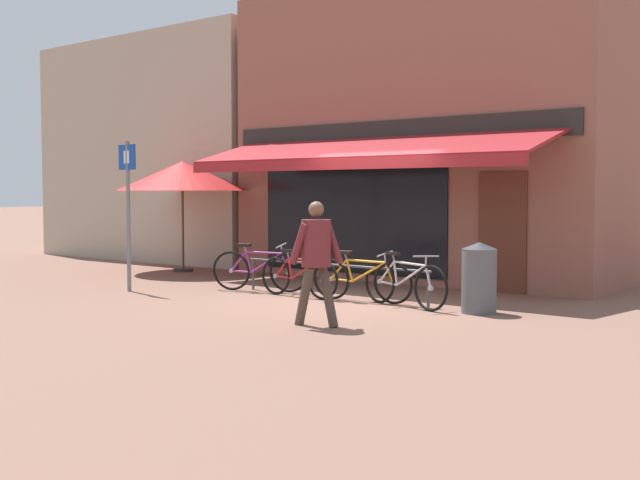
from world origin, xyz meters
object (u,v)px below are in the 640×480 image
at_px(litter_bin, 479,278).
at_px(cafe_parasol, 182,176).
at_px(bicycle_red, 298,276).
at_px(bicycle_orange, 361,279).
at_px(bicycle_purple, 259,270).
at_px(parking_sign, 128,200).
at_px(pedestrian_adult, 316,251).
at_px(bicycle_silver, 404,283).

height_order(litter_bin, cafe_parasol, cafe_parasol).
relative_size(bicycle_red, cafe_parasol, 0.59).
bearing_deg(bicycle_orange, cafe_parasol, 157.87).
bearing_deg(bicycle_purple, cafe_parasol, 134.97).
bearing_deg(bicycle_purple, bicycle_orange, -21.43).
bearing_deg(bicycle_red, litter_bin, 6.39).
bearing_deg(parking_sign, bicycle_purple, 37.48).
height_order(bicycle_orange, litter_bin, litter_bin).
bearing_deg(litter_bin, pedestrian_adult, -115.91).
height_order(bicycle_orange, parking_sign, parking_sign).
xyz_separation_m(bicycle_silver, pedestrian_adult, (0.03, -2.17, 0.61)).
bearing_deg(bicycle_orange, bicycle_purple, 173.31).
xyz_separation_m(bicycle_purple, litter_bin, (4.20, 0.13, 0.14)).
xyz_separation_m(bicycle_red, litter_bin, (3.18, 0.27, 0.16)).
bearing_deg(parking_sign, bicycle_silver, 15.67).
relative_size(bicycle_silver, parking_sign, 0.67).
xyz_separation_m(bicycle_silver, litter_bin, (1.17, 0.17, 0.15)).
height_order(bicycle_orange, cafe_parasol, cafe_parasol).
relative_size(bicycle_orange, pedestrian_adult, 1.09).
bearing_deg(bicycle_silver, litter_bin, 22.23).
distance_m(bicycle_orange, cafe_parasol, 6.39).
bearing_deg(pedestrian_adult, parking_sign, -179.15).
bearing_deg(litter_bin, bicycle_orange, -177.05).
height_order(bicycle_purple, bicycle_orange, bicycle_purple).
height_order(bicycle_silver, cafe_parasol, cafe_parasol).
relative_size(bicycle_silver, litter_bin, 1.72).
bearing_deg(bicycle_orange, pedestrian_adult, -75.82).
relative_size(pedestrian_adult, parking_sign, 0.62).
relative_size(litter_bin, cafe_parasol, 0.36).
height_order(bicycle_red, bicycle_silver, bicycle_silver).
distance_m(bicycle_red, litter_bin, 3.20).
distance_m(bicycle_purple, parking_sign, 2.61).
bearing_deg(bicycle_red, pedestrian_adult, -43.89).
xyz_separation_m(pedestrian_adult, cafe_parasol, (-6.83, 3.81, 1.11)).
bearing_deg(bicycle_orange, bicycle_silver, -11.54).
distance_m(pedestrian_adult, litter_bin, 2.65).
xyz_separation_m(litter_bin, parking_sign, (-6.03, -1.53, 1.09)).
relative_size(pedestrian_adult, litter_bin, 1.60).
height_order(bicycle_purple, bicycle_red, bicycle_purple).
xyz_separation_m(bicycle_purple, bicycle_red, (1.02, -0.14, -0.03)).
relative_size(bicycle_orange, bicycle_silver, 1.01).
bearing_deg(parking_sign, bicycle_red, 23.81).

